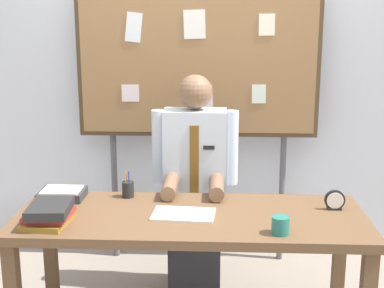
{
  "coord_description": "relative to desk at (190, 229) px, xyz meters",
  "views": [
    {
      "loc": [
        0.14,
        -2.71,
        1.78
      ],
      "look_at": [
        0.0,
        0.18,
        1.1
      ],
      "focal_mm": 49.6,
      "sensor_mm": 36.0,
      "label": 1
    }
  ],
  "objects": [
    {
      "name": "back_wall",
      "position": [
        0.0,
        1.24,
        0.69
      ],
      "size": [
        6.4,
        0.08,
        2.7
      ],
      "primitive_type": "cube",
      "color": "silver",
      "rests_on": "ground_plane"
    },
    {
      "name": "desk",
      "position": [
        0.0,
        0.0,
        0.0
      ],
      "size": [
        1.9,
        0.73,
        0.75
      ],
      "color": "brown",
      "rests_on": "ground_plane"
    },
    {
      "name": "person",
      "position": [
        0.0,
        0.58,
        0.01
      ],
      "size": [
        0.55,
        0.56,
        1.45
      ],
      "color": "#2D2D33",
      "rests_on": "ground_plane"
    },
    {
      "name": "bulletin_board",
      "position": [
        -0.0,
        1.03,
        0.81
      ],
      "size": [
        1.71,
        0.09,
        2.02
      ],
      "color": "#4C3823",
      "rests_on": "ground_plane"
    },
    {
      "name": "book_stack",
      "position": [
        -0.72,
        -0.17,
        0.14
      ],
      "size": [
        0.24,
        0.29,
        0.11
      ],
      "color": "olive",
      "rests_on": "desk"
    },
    {
      "name": "open_notebook",
      "position": [
        -0.04,
        -0.02,
        0.09
      ],
      "size": [
        0.35,
        0.24,
        0.01
      ],
      "primitive_type": "cube",
      "rotation": [
        0.0,
        0.0,
        -0.08
      ],
      "color": "white",
      "rests_on": "desk"
    },
    {
      "name": "desk_clock",
      "position": [
        0.79,
        0.11,
        0.14
      ],
      "size": [
        0.11,
        0.04,
        0.11
      ],
      "color": "black",
      "rests_on": "desk"
    },
    {
      "name": "coffee_mug",
      "position": [
        0.46,
        -0.25,
        0.13
      ],
      "size": [
        0.09,
        0.09,
        0.09
      ],
      "primitive_type": "cylinder",
      "color": "#267266",
      "rests_on": "desk"
    },
    {
      "name": "pen_holder",
      "position": [
        -0.39,
        0.27,
        0.14
      ],
      "size": [
        0.07,
        0.07,
        0.16
      ],
      "color": "#262626",
      "rests_on": "desk"
    },
    {
      "name": "paper_tray",
      "position": [
        -0.77,
        0.22,
        0.12
      ],
      "size": [
        0.26,
        0.2,
        0.06
      ],
      "color": "#333338",
      "rests_on": "desk"
    }
  ]
}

